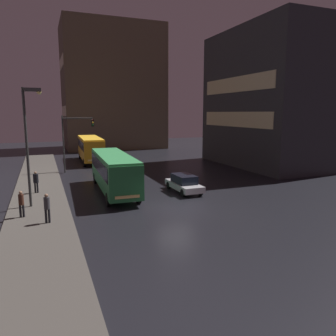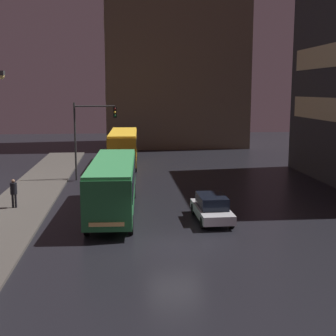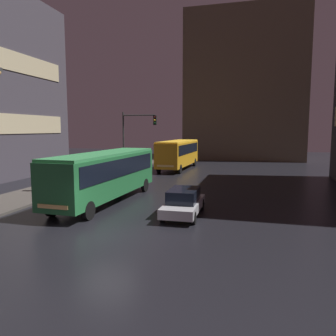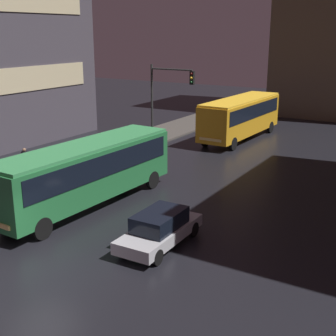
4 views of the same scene
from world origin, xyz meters
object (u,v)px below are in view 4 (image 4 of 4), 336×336
at_px(bus_far, 241,114).
at_px(traffic_light_main, 166,94).
at_px(bus_near, 87,168).
at_px(pedestrian_near, 25,159).
at_px(car_taxi, 160,228).

distance_m(bus_far, traffic_light_main, 8.09).
distance_m(bus_near, pedestrian_near, 6.39).
bearing_deg(car_taxi, bus_near, -20.69).
xyz_separation_m(bus_near, bus_far, (0.62, 18.37, 0.08)).
relative_size(bus_near, car_taxi, 2.49).
bearing_deg(traffic_light_main, car_taxi, -59.55).
bearing_deg(bus_near, car_taxi, 162.50).
bearing_deg(bus_far, car_taxi, 105.61).
distance_m(bus_far, pedestrian_near, 18.19).
bearing_deg(traffic_light_main, bus_near, -79.26).
distance_m(pedestrian_near, traffic_light_main, 10.85).
height_order(bus_near, bus_far, bus_far).
relative_size(car_taxi, pedestrian_near, 2.50).
bearing_deg(bus_far, traffic_light_main, 71.36).
height_order(bus_near, traffic_light_main, traffic_light_main).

